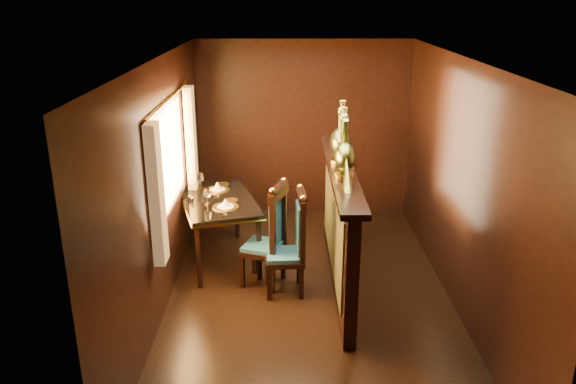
# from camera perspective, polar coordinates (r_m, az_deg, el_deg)

# --- Properties ---
(ground) EXTENTS (5.00, 5.00, 0.00)m
(ground) POSITION_cam_1_polar(r_m,az_deg,el_deg) (6.18, 2.19, -10.43)
(ground) COLOR black
(ground) RESTS_ON ground
(room_shell) EXTENTS (3.04, 5.04, 2.52)m
(room_shell) POSITION_cam_1_polar(r_m,az_deg,el_deg) (5.57, 1.51, 3.89)
(room_shell) COLOR black
(room_shell) RESTS_ON ground
(partition) EXTENTS (0.26, 2.70, 1.36)m
(partition) POSITION_cam_1_polar(r_m,az_deg,el_deg) (6.15, 5.15, -3.22)
(partition) COLOR black
(partition) RESTS_ON ground
(dining_table) EXTENTS (1.17, 1.53, 1.00)m
(dining_table) POSITION_cam_1_polar(r_m,az_deg,el_deg) (6.68, -7.13, -1.27)
(dining_table) COLOR black
(dining_table) RESTS_ON ground
(chair_left) EXTENTS (0.45, 0.47, 1.18)m
(chair_left) POSITION_cam_1_polar(r_m,az_deg,el_deg) (5.98, 0.66, -4.87)
(chair_left) COLOR black
(chair_left) RESTS_ON ground
(chair_right) EXTENTS (0.56, 0.57, 1.21)m
(chair_right) POSITION_cam_1_polar(r_m,az_deg,el_deg) (6.11, -1.61, -4.12)
(chair_right) COLOR black
(chair_right) RESTS_ON ground
(peacock_left) EXTENTS (0.21, 0.56, 0.67)m
(peacock_left) POSITION_cam_1_polar(r_m,az_deg,el_deg) (5.51, 5.83, 4.84)
(peacock_left) COLOR #1C5435
(peacock_left) RESTS_ON partition
(peacock_right) EXTENTS (0.22, 0.60, 0.71)m
(peacock_right) POSITION_cam_1_polar(r_m,az_deg,el_deg) (5.99, 5.34, 6.26)
(peacock_right) COLOR #1C5435
(peacock_right) RESTS_ON partition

